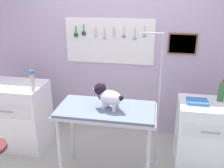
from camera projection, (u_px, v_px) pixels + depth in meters
rear_wall_panel at (119, 58)px, 3.66m from camera, size 4.00×0.11×2.30m
grooming_table at (106, 116)px, 2.78m from camera, size 1.09×0.56×0.89m
grooming_arm at (158, 108)px, 2.97m from camera, size 0.30×0.11×1.68m
dog at (107, 96)px, 2.70m from camera, size 0.36×0.25×0.27m
counter_left at (18, 115)px, 3.50m from camera, size 0.80×0.58×0.92m
cabinet_right at (204, 134)px, 3.10m from camera, size 0.68×0.54×0.84m
pump_bottle_white at (32, 81)px, 3.16m from camera, size 0.05×0.05×0.24m
soda_bottle at (221, 91)px, 2.98m from camera, size 0.08×0.08×0.27m
supply_tray at (197, 101)px, 2.96m from camera, size 0.24×0.18×0.04m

